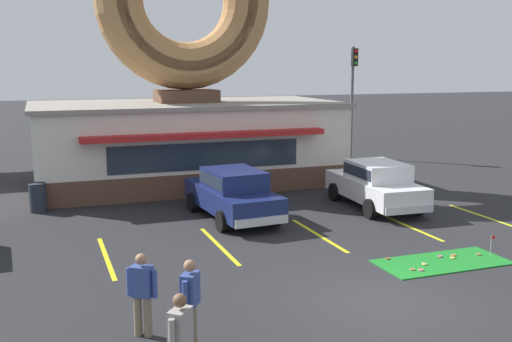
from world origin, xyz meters
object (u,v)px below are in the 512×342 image
golf_ball (423,263)px  car_navy (233,192)px  traffic_light_pole (353,87)px  pedestrian_hooded_kid (181,340)px  car_white (376,183)px  trash_bin (38,197)px  pedestrian_leather_jacket_man (142,291)px  pedestrian_blue_sweater_man (190,300)px  putting_flag_pin (492,241)px

golf_ball → car_navy: 6.71m
traffic_light_pole → golf_ball: bearing=-113.2°
pedestrian_hooded_kid → golf_ball: bearing=28.3°
traffic_light_pole → car_white: bearing=-114.7°
car_white → trash_bin: (-10.93, 3.33, -0.37)m
car_navy → traffic_light_pole: traffic_light_pole is taller
traffic_light_pole → pedestrian_hooded_kid: bearing=-124.9°
car_navy → traffic_light_pole: bearing=45.6°
car_white → pedestrian_hooded_kid: bearing=-133.7°
pedestrian_hooded_kid → car_navy: bearing=68.0°
trash_bin → traffic_light_pole: traffic_light_pole is taller
car_navy → trash_bin: 6.62m
golf_ball → trash_bin: trash_bin is taller
trash_bin → pedestrian_leather_jacket_man: bearing=-80.7°
pedestrian_leather_jacket_man → car_navy: bearing=61.2°
golf_ball → car_white: car_white is taller
pedestrian_blue_sweater_man → golf_ball: bearing=19.7°
pedestrian_hooded_kid → traffic_light_pole: traffic_light_pole is taller
trash_bin → traffic_light_pole: size_ratio=0.17×
car_white → pedestrian_leather_jacket_man: size_ratio=2.99×
golf_ball → traffic_light_pole: traffic_light_pole is taller
pedestrian_hooded_kid → trash_bin: bearing=98.6°
putting_flag_pin → car_navy: 7.85m
putting_flag_pin → pedestrian_leather_jacket_man: bearing=-170.9°
trash_bin → traffic_light_pole: 17.41m
golf_ball → pedestrian_hooded_kid: pedestrian_hooded_kid is taller
putting_flag_pin → pedestrian_blue_sweater_man: (-8.41, -2.20, 0.44)m
car_white → car_navy: same height
pedestrian_blue_sweater_man → trash_bin: size_ratio=1.63×
golf_ball → traffic_light_pole: (6.82, 15.95, 3.66)m
golf_ball → car_white: bearing=69.8°
putting_flag_pin → traffic_light_pole: 17.05m
putting_flag_pin → car_navy: bearing=129.6°
golf_ball → pedestrian_leather_jacket_man: bearing=-167.8°
pedestrian_hooded_kid → car_white: bearing=46.3°
car_white → pedestrian_blue_sweater_man: bearing=-136.8°
pedestrian_blue_sweater_man → pedestrian_leather_jacket_man: pedestrian_blue_sweater_man is taller
pedestrian_hooded_kid → trash_bin: (-1.94, 12.74, -0.37)m
pedestrian_leather_jacket_man → trash_bin: 10.72m
golf_ball → pedestrian_blue_sweater_man: size_ratio=0.03×
putting_flag_pin → trash_bin: (-10.85, 9.11, 0.06)m
putting_flag_pin → pedestrian_blue_sweater_man: size_ratio=0.35×
putting_flag_pin → pedestrian_blue_sweater_man: 8.71m
pedestrian_blue_sweater_man → traffic_light_pole: 22.69m
putting_flag_pin → pedestrian_hooded_kid: pedestrian_hooded_kid is taller
car_navy → pedestrian_hooded_kid: (-3.92, -9.67, 0.00)m
car_white → pedestrian_hooded_kid: (-8.99, -9.41, 0.00)m
golf_ball → pedestrian_hooded_kid: bearing=-151.7°
pedestrian_hooded_kid → pedestrian_leather_jacket_man: bearing=95.4°
golf_ball → pedestrian_blue_sweater_man: (-6.39, -2.28, 0.82)m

